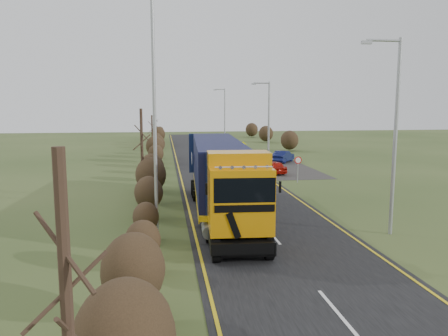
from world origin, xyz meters
TOP-DOWN VIEW (x-y plane):
  - ground at (0.00, 0.00)m, footprint 160.00×160.00m
  - road at (0.00, 10.00)m, footprint 8.00×120.00m
  - layby at (6.50, 20.00)m, footprint 6.00×18.00m
  - lane_markings at (0.00, 9.69)m, footprint 7.52×116.00m
  - hedgerow at (-6.00, 7.89)m, footprint 2.24×102.04m
  - lorry at (-2.05, -0.16)m, footprint 3.24×15.67m
  - car_red_hatchback at (4.80, 14.82)m, footprint 2.15×3.70m
  - car_blue_sedan at (7.89, 22.43)m, footprint 3.35×3.95m
  - streetlight_near at (5.68, -4.53)m, footprint 1.99×0.19m
  - streetlight_mid at (4.75, 16.85)m, footprint 1.80×0.18m
  - streetlight_far at (4.49, 45.30)m, footprint 1.89×0.18m
  - left_pole at (-5.51, -3.77)m, footprint 0.16×0.16m
  - speed_sign at (5.60, 9.84)m, footprint 0.59×0.10m
  - warning_board at (4.20, 26.69)m, footprint 0.76×0.11m

SIDE VIEW (x-z plane):
  - ground at x=0.00m, z-range 0.00..0.00m
  - road at x=0.00m, z-range 0.00..0.02m
  - layby at x=6.50m, z-range 0.00..0.02m
  - lane_markings at x=0.00m, z-range 0.03..0.03m
  - car_red_hatchback at x=4.80m, z-range 0.00..1.18m
  - car_blue_sedan at x=7.89m, z-range 0.00..1.28m
  - warning_board at x=4.20m, z-range 0.23..2.23m
  - speed_sign at x=5.60m, z-range 0.41..2.56m
  - hedgerow at x=-6.00m, z-range -1.41..4.64m
  - lorry at x=-2.05m, z-range 0.29..4.63m
  - streetlight_mid at x=4.75m, z-range 0.41..8.86m
  - streetlight_far at x=4.49m, z-range 0.44..9.31m
  - streetlight_near at x=5.68m, z-range 0.48..9.84m
  - left_pole at x=-5.51m, z-range 0.00..11.08m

